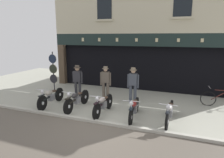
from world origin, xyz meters
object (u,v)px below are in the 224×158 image
(leaning_bicycle, at_px, (221,99))
(advert_board_near, at_px, (161,62))
(shopkeeper_center, at_px, (106,81))
(motorcycle_center_left, at_px, (77,99))
(motorcycle_center_right, at_px, (134,108))
(tyre_sign_pole, at_px, (53,69))
(salesman_right, at_px, (133,83))
(motorcycle_right, at_px, (169,112))
(salesman_left, at_px, (78,80))
(motorcycle_center, at_px, (103,104))
(motorcycle_left, at_px, (51,97))

(leaning_bicycle, bearing_deg, advert_board_near, 56.00)
(shopkeeper_center, relative_size, advert_board_near, 1.51)
(motorcycle_center_left, relative_size, shopkeeper_center, 1.25)
(motorcycle_center_right, bearing_deg, tyre_sign_pole, -28.50)
(motorcycle_center_right, bearing_deg, salesman_right, -78.72)
(motorcycle_right, height_order, salesman_right, salesman_right)
(motorcycle_center_left, xyz_separation_m, tyre_sign_pole, (-2.86, 2.21, 0.84))
(salesman_right, distance_m, leaning_bicycle, 4.04)
(shopkeeper_center, xyz_separation_m, salesman_right, (1.45, -0.07, 0.03))
(motorcycle_center_left, height_order, shopkeeper_center, shopkeeper_center)
(salesman_left, distance_m, salesman_right, 2.86)
(motorcycle_center_left, height_order, salesman_right, salesman_right)
(tyre_sign_pole, bearing_deg, motorcycle_center_right, -23.05)
(motorcycle_center_left, distance_m, salesman_left, 1.70)
(tyre_sign_pole, relative_size, leaning_bicycle, 1.31)
(tyre_sign_pole, bearing_deg, motorcycle_center, -29.41)
(motorcycle_left, height_order, motorcycle_center_right, motorcycle_left)
(motorcycle_right, xyz_separation_m, shopkeeper_center, (-3.35, 1.87, 0.50))
(motorcycle_center_right, height_order, tyre_sign_pole, tyre_sign_pole)
(motorcycle_left, bearing_deg, salesman_right, -156.28)
(motorcycle_left, xyz_separation_m, advert_board_near, (4.31, 4.34, 1.29))
(motorcycle_center, relative_size, tyre_sign_pole, 0.87)
(motorcycle_right, relative_size, leaning_bicycle, 1.19)
(tyre_sign_pole, height_order, advert_board_near, tyre_sign_pole)
(motorcycle_center, bearing_deg, motorcycle_right, -178.92)
(motorcycle_left, distance_m, salesman_right, 3.88)
(motorcycle_center_right, bearing_deg, advert_board_near, -100.00)
(shopkeeper_center, distance_m, tyre_sign_pole, 3.50)
(motorcycle_center_left, xyz_separation_m, shopkeeper_center, (0.61, 1.82, 0.49))
(shopkeeper_center, bearing_deg, salesman_left, 6.47)
(tyre_sign_pole, bearing_deg, shopkeeper_center, -6.40)
(motorcycle_center_right, bearing_deg, motorcycle_center, -4.41)
(salesman_left, bearing_deg, leaning_bicycle, -170.95)
(tyre_sign_pole, bearing_deg, salesman_right, -5.32)
(motorcycle_right, height_order, tyre_sign_pole, tyre_sign_pole)
(motorcycle_left, height_order, salesman_left, salesman_left)
(shopkeeper_center, xyz_separation_m, tyre_sign_pole, (-3.46, 0.39, 0.35))
(motorcycle_center_right, height_order, motorcycle_right, motorcycle_center_right)
(advert_board_near, bearing_deg, motorcycle_center_left, -124.83)
(salesman_right, xyz_separation_m, advert_board_near, (0.91, 2.52, 0.77))
(motorcycle_left, bearing_deg, advert_board_near, -139.23)
(motorcycle_center, distance_m, salesman_right, 2.10)
(motorcycle_left, bearing_deg, motorcycle_right, 175.68)
(motorcycle_center, bearing_deg, tyre_sign_pole, -30.36)
(tyre_sign_pole, relative_size, advert_board_near, 2.06)
(leaning_bicycle, bearing_deg, salesman_right, 97.44)
(motorcycle_left, bearing_deg, motorcycle_center_left, 178.19)
(motorcycle_right, height_order, shopkeeper_center, shopkeeper_center)
(motorcycle_center, height_order, advert_board_near, advert_board_near)
(salesman_right, bearing_deg, tyre_sign_pole, -9.40)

